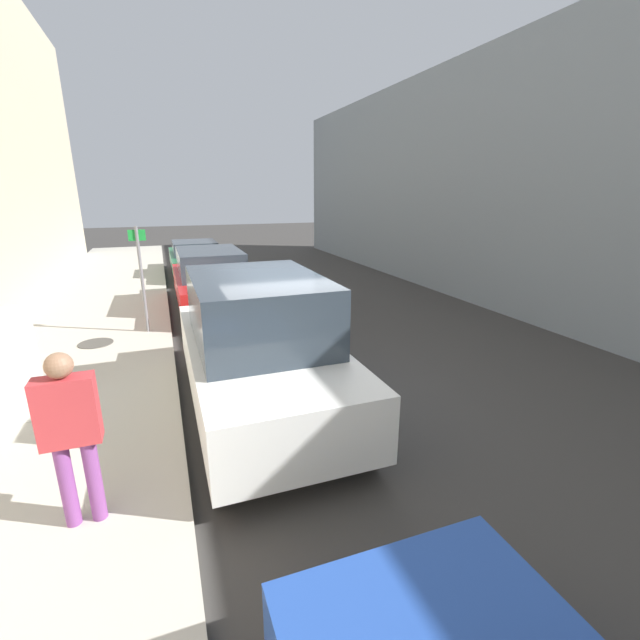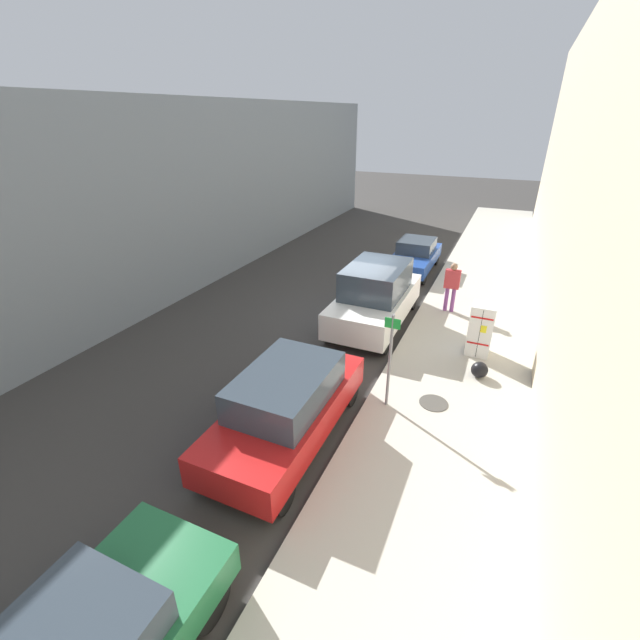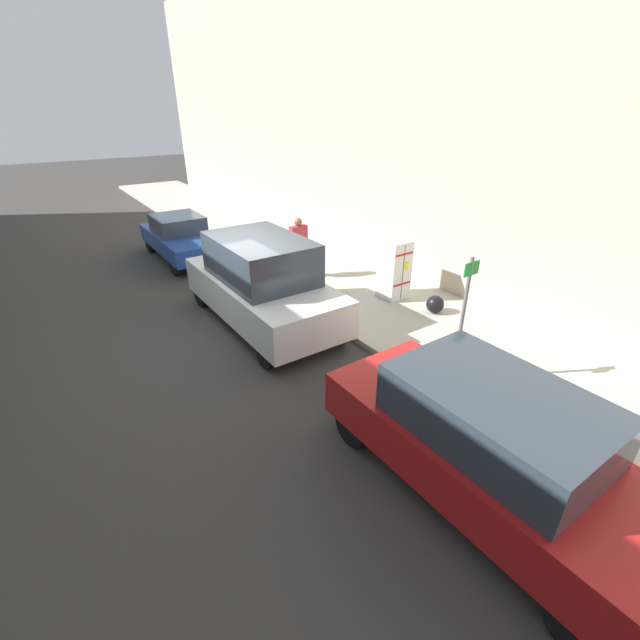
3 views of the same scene
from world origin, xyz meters
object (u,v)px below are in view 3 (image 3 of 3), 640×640
object	(u,v)px
street_sign_post	(463,315)
parked_hatchback_blue	(181,237)
discarded_refrigerator	(394,269)
parked_suv_red	(489,443)
trash_bag	(435,304)
parked_van_white	(262,283)
pedestrian_walking_far	(299,243)

from	to	relation	value
street_sign_post	parked_hatchback_blue	xyz separation A→B (m)	(1.71, -10.34, -0.75)
discarded_refrigerator	parked_hatchback_blue	size ratio (longest dim) A/B	0.38
parked_suv_red	trash_bag	bearing A→B (deg)	-131.69
street_sign_post	parked_van_white	xyz separation A→B (m)	(1.71, -4.38, -0.46)
street_sign_post	parked_hatchback_blue	world-z (taller)	street_sign_post
trash_bag	pedestrian_walking_far	xyz separation A→B (m)	(1.45, -4.05, 0.83)
trash_bag	parked_hatchback_blue	size ratio (longest dim) A/B	0.11
discarded_refrigerator	parked_hatchback_blue	xyz separation A→B (m)	(3.46, -6.81, -0.17)
parked_hatchback_blue	parked_van_white	distance (m)	5.97
pedestrian_walking_far	parked_suv_red	bearing A→B (deg)	-29.51
parked_hatchback_blue	parked_van_white	bearing A→B (deg)	90.00
pedestrian_walking_far	parked_van_white	size ratio (longest dim) A/B	0.37
discarded_refrigerator	street_sign_post	size ratio (longest dim) A/B	0.64
discarded_refrigerator	parked_hatchback_blue	world-z (taller)	discarded_refrigerator
discarded_refrigerator	trash_bag	xyz separation A→B (m)	(-0.19, 1.33, -0.56)
trash_bag	parked_van_white	size ratio (longest dim) A/B	0.09
parked_hatchback_blue	parked_van_white	world-z (taller)	parked_van_white
discarded_refrigerator	street_sign_post	xyz separation A→B (m)	(1.75, 3.53, 0.58)
discarded_refrigerator	parked_van_white	bearing A→B (deg)	-13.81
street_sign_post	parked_van_white	world-z (taller)	street_sign_post
pedestrian_walking_far	parked_van_white	bearing A→B (deg)	-63.96
parked_van_white	parked_suv_red	xyz separation A→B (m)	(-0.00, 6.28, -0.15)
pedestrian_walking_far	parked_suv_red	size ratio (longest dim) A/B	0.38
street_sign_post	pedestrian_walking_far	distance (m)	6.28
parked_suv_red	parked_hatchback_blue	bearing A→B (deg)	-90.00
discarded_refrigerator	street_sign_post	distance (m)	3.98
trash_bag	parked_hatchback_blue	distance (m)	8.93
street_sign_post	parked_hatchback_blue	bearing A→B (deg)	-80.59
street_sign_post	trash_bag	xyz separation A→B (m)	(-1.94, -2.20, -1.14)
discarded_refrigerator	trash_bag	distance (m)	1.45
parked_van_white	parked_hatchback_blue	bearing A→B (deg)	-90.00
parked_hatchback_blue	street_sign_post	bearing A→B (deg)	99.41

